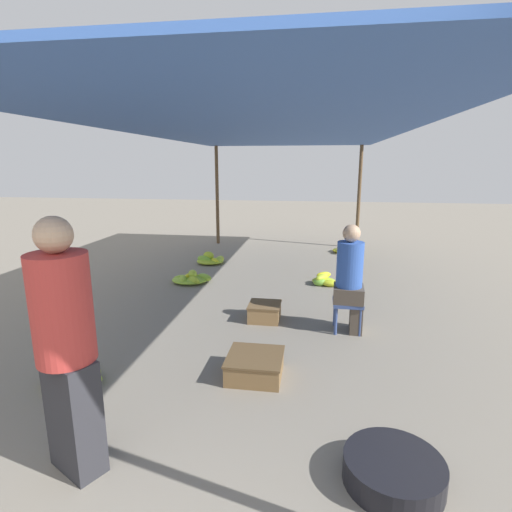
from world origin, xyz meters
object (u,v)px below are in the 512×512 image
banana_pile_left_1 (191,279)px  banana_pile_right_0 (324,280)px  basin_black (393,471)px  vendor_seated (351,278)px  crate_near (255,366)px  banana_pile_right_1 (346,249)px  vendor_foreground (66,346)px  crate_mid (265,312)px  banana_pile_left_0 (75,374)px  banana_pile_left_2 (211,260)px  stool (348,307)px

banana_pile_left_1 → banana_pile_right_0: size_ratio=1.41×
basin_black → vendor_seated: bearing=92.6°
crate_near → banana_pile_right_1: bearing=77.9°
vendor_foreground → crate_mid: (0.86, 2.67, -0.74)m
vendor_foreground → crate_near: bearing=53.7°
banana_pile_left_0 → banana_pile_left_2: banana_pile_left_2 is taller
banana_pile_left_2 → banana_pile_right_1: (2.69, 1.40, 0.01)m
stool → crate_mid: (-1.00, 0.18, -0.19)m
banana_pile_left_1 → crate_mid: size_ratio=1.74×
vendor_foreground → basin_black: vendor_foreground is taller
vendor_foreground → banana_pile_left_1: bearing=97.6°
banana_pile_left_0 → crate_mid: bearing=48.8°
vendor_foreground → banana_pile_right_1: (2.14, 6.80, -0.77)m
vendor_foreground → stool: (1.86, 2.49, -0.56)m
banana_pile_right_1 → crate_near: banana_pile_right_1 is taller
banana_pile_left_0 → stool: bearing=31.5°
basin_black → banana_pile_right_0: banana_pile_right_0 is taller
banana_pile_left_0 → crate_mid: 2.28m
basin_black → banana_pile_left_2: (-2.54, 5.23, -0.01)m
stool → banana_pile_right_0: 1.88m
vendor_foreground → banana_pile_left_1: (-0.55, 4.09, -0.78)m
banana_pile_right_0 → crate_mid: crate_mid is taller
banana_pile_left_2 → crate_mid: banana_pile_left_2 is taller
basin_black → banana_pile_right_1: (0.15, 6.63, -0.00)m
banana_pile_left_2 → banana_pile_left_0: bearing=-91.1°
crate_mid → banana_pile_right_0: bearing=65.5°
banana_pile_right_0 → vendor_seated: bearing=-82.1°
vendor_foreground → banana_pile_right_1: size_ratio=2.87×
vendor_foreground → vendor_seated: 3.13m
stool → banana_pile_left_2: stool is taller
basin_black → banana_pile_left_2: bearing=115.9°
banana_pile_left_1 → banana_pile_right_0: 2.19m
banana_pile_left_2 → crate_mid: bearing=-62.6°
vendor_seated → banana_pile_right_1: bearing=86.6°
banana_pile_left_0 → banana_pile_right_1: bearing=64.6°
vendor_foreground → crate_mid: bearing=72.1°
vendor_foreground → banana_pile_left_1: 4.20m
vendor_foreground → vendor_seated: (1.88, 2.49, -0.20)m
vendor_foreground → banana_pile_right_0: size_ratio=3.34×
vendor_seated → banana_pile_right_0: size_ratio=2.58×
stool → crate_mid: size_ratio=0.92×
stool → banana_pile_left_2: (-2.42, 2.91, -0.22)m
banana_pile_left_1 → crate_near: size_ratio=1.35×
vendor_seated → banana_pile_left_0: 3.01m
vendor_seated → crate_near: (-0.93, -1.19, -0.55)m
crate_mid → banana_pile_left_2: bearing=117.4°
banana_pile_left_2 → crate_near: (1.50, -4.11, 0.03)m
vendor_seated → crate_mid: (-1.02, 0.18, -0.54)m
vendor_foreground → stool: vendor_foreground is taller
banana_pile_left_2 → banana_pile_right_0: banana_pile_left_2 is taller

